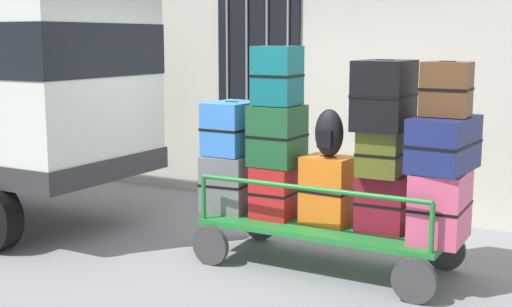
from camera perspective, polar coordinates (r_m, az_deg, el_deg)
ground_plane at (r=6.98m, az=1.26°, el=-8.43°), size 40.00×40.00×0.00m
building_wall at (r=8.71m, az=8.51°, el=11.68°), size 12.00×0.38×5.00m
luggage_cart at (r=6.61m, az=5.82°, el=-6.35°), size 2.36×1.03×0.43m
cart_railing at (r=6.51m, az=5.88°, el=-2.65°), size 2.25×0.89×0.44m
suitcase_left_bottom at (r=6.98m, az=-2.22°, el=-2.40°), size 0.50×0.54×0.57m
suitcase_left_middle at (r=6.95m, az=-1.97°, el=2.12°), size 0.43×0.57×0.53m
suitcase_midleft_bottom at (r=6.72m, az=1.58°, el=-3.16°), size 0.40×0.42×0.50m
suitcase_midleft_middle at (r=6.66m, az=1.75°, el=1.48°), size 0.46×0.46×0.59m
suitcase_midleft_top at (r=6.59m, az=1.75°, el=6.40°), size 0.41×0.40×0.56m
suitcase_center_bottom at (r=6.52m, az=5.90°, el=-2.99°), size 0.47×0.39×0.64m
suitcase_midright_bottom at (r=6.33m, az=10.25°, el=-4.04°), size 0.44×0.29×0.52m
suitcase_midright_middle at (r=6.23m, az=10.34°, el=0.06°), size 0.39×0.47×0.40m
suitcase_midright_top at (r=6.16m, az=10.46°, el=4.72°), size 0.46×0.58×0.61m
suitcase_right_bottom at (r=6.15m, az=14.86°, el=-4.18°), size 0.45×0.65×0.61m
suitcase_right_middle at (r=6.07m, az=15.15°, el=0.79°), size 0.50×0.76×0.46m
suitcase_right_top at (r=6.02m, az=15.33°, el=5.12°), size 0.40×0.32×0.46m
backpack at (r=6.37m, az=5.99°, el=1.64°), size 0.27×0.22×0.44m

